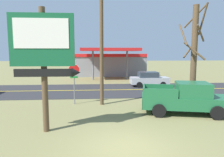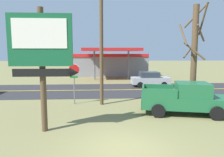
# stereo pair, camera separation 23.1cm
# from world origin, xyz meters

# --- Properties ---
(ground_plane) EXTENTS (180.00, 180.00, 0.00)m
(ground_plane) POSITION_xyz_m (0.00, 0.00, 0.00)
(ground_plane) COLOR olive
(road_asphalt) EXTENTS (140.00, 8.00, 0.02)m
(road_asphalt) POSITION_xyz_m (0.00, 13.00, 0.01)
(road_asphalt) COLOR #2B2B2D
(road_asphalt) RESTS_ON ground
(road_centre_line) EXTENTS (126.00, 0.20, 0.01)m
(road_centre_line) POSITION_xyz_m (0.00, 13.00, 0.02)
(road_centre_line) COLOR gold
(road_centre_line) RESTS_ON road_asphalt
(motel_sign) EXTENTS (3.14, 0.54, 5.81)m
(motel_sign) POSITION_xyz_m (-3.55, 1.96, 3.84)
(motel_sign) COLOR brown
(motel_sign) RESTS_ON ground
(stop_sign) EXTENTS (0.80, 0.08, 2.95)m
(stop_sign) POSITION_xyz_m (-2.81, 7.41, 2.03)
(stop_sign) COLOR slate
(stop_sign) RESTS_ON ground
(utility_pole) EXTENTS (2.12, 0.26, 9.37)m
(utility_pole) POSITION_xyz_m (-0.80, 7.15, 5.02)
(utility_pole) COLOR brown
(utility_pole) RESTS_ON ground
(bare_tree) EXTENTS (2.00, 2.02, 7.20)m
(bare_tree) POSITION_xyz_m (5.51, 6.17, 3.68)
(bare_tree) COLOR brown
(bare_tree) RESTS_ON ground
(gas_station) EXTENTS (12.00, 11.50, 4.40)m
(gas_station) POSITION_xyz_m (0.74, 27.19, 1.94)
(gas_station) COLOR gray
(gas_station) RESTS_ON ground
(pickup_green_parked_on_lawn) EXTENTS (5.50, 3.06, 1.96)m
(pickup_green_parked_on_lawn) POSITION_xyz_m (4.29, 4.43, 0.96)
(pickup_green_parked_on_lawn) COLOR #1E6038
(pickup_green_parked_on_lawn) RESTS_ON ground
(car_silver_near_lane) EXTENTS (4.20, 2.00, 1.64)m
(car_silver_near_lane) POSITION_xyz_m (4.67, 15.00, 0.83)
(car_silver_near_lane) COLOR #A8AAAF
(car_silver_near_lane) RESTS_ON ground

